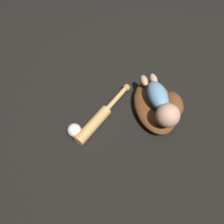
{
  "coord_description": "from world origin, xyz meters",
  "views": [
    {
      "loc": [
        0.76,
        -0.16,
        0.99
      ],
      "look_at": [
        0.13,
        -0.24,
        0.07
      ],
      "focal_mm": 35.0,
      "sensor_mm": 36.0,
      "label": 1
    }
  ],
  "objects_px": {
    "baseball_glove": "(158,105)",
    "baseball": "(74,130)",
    "baseball_bat": "(99,118)",
    "baby_figure": "(161,103)"
  },
  "relations": [
    {
      "from": "baseball_bat",
      "to": "baseball",
      "type": "xyz_separation_m",
      "value": [
        0.09,
        -0.11,
        0.01
      ]
    },
    {
      "from": "baseball_bat",
      "to": "baseball",
      "type": "height_order",
      "value": "baseball"
    },
    {
      "from": "baseball_glove",
      "to": "baby_figure",
      "type": "relative_size",
      "value": 1.11
    },
    {
      "from": "baby_figure",
      "to": "baseball",
      "type": "xyz_separation_m",
      "value": [
        0.15,
        -0.42,
        -0.1
      ]
    },
    {
      "from": "baseball_glove",
      "to": "baseball",
      "type": "height_order",
      "value": "baseball_glove"
    },
    {
      "from": "baseball_glove",
      "to": "baseball",
      "type": "relative_size",
      "value": 5.7
    },
    {
      "from": "baseball_glove",
      "to": "baseball_bat",
      "type": "distance_m",
      "value": 0.33
    },
    {
      "from": "baseball",
      "to": "baseball_glove",
      "type": "bearing_deg",
      "value": 116.28
    },
    {
      "from": "baby_figure",
      "to": "baseball_glove",
      "type": "bearing_deg",
      "value": -179.24
    },
    {
      "from": "baby_figure",
      "to": "baseball_bat",
      "type": "height_order",
      "value": "baby_figure"
    }
  ]
}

